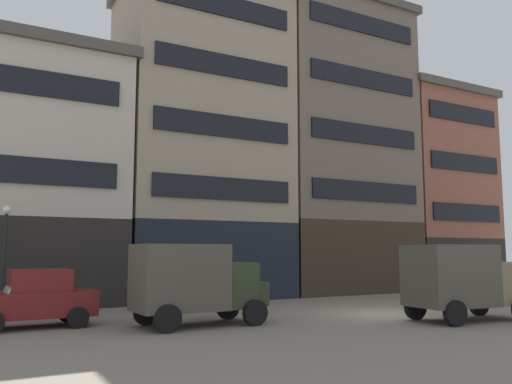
# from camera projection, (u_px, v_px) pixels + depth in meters

# --- Properties ---
(ground_plane) EXTENTS (120.00, 120.00, 0.00)m
(ground_plane) POSITION_uv_depth(u_px,v_px,m) (391.00, 315.00, 19.80)
(ground_plane) COLOR slate
(building_far_left) EXTENTS (10.00, 6.63, 11.72)m
(building_far_left) POSITION_uv_depth(u_px,v_px,m) (12.00, 174.00, 23.68)
(building_far_left) COLOR black
(building_far_left) RESTS_ON ground_plane
(building_center_left) EXTENTS (9.14, 6.63, 16.81)m
(building_center_left) POSITION_uv_depth(u_px,v_px,m) (201.00, 140.00, 28.37)
(building_center_left) COLOR black
(building_center_left) RESTS_ON ground_plane
(building_center_right) EXTENTS (9.50, 6.63, 17.93)m
(building_center_right) POSITION_uv_depth(u_px,v_px,m) (333.00, 146.00, 32.71)
(building_center_right) COLOR #33281E
(building_center_right) RESTS_ON ground_plane
(building_far_right) EXTENTS (7.82, 6.63, 13.53)m
(building_far_right) POSITION_uv_depth(u_px,v_px,m) (429.00, 188.00, 36.42)
(building_far_right) COLOR black
(building_far_right) RESTS_ON ground_plane
(delivery_truck_near) EXTENTS (4.41, 2.25, 2.62)m
(delivery_truck_near) POSITION_uv_depth(u_px,v_px,m) (196.00, 281.00, 16.95)
(delivery_truck_near) COLOR #2D3823
(delivery_truck_near) RESTS_ON ground_plane
(delivery_truck_far) EXTENTS (4.49, 2.48, 2.62)m
(delivery_truck_far) POSITION_uv_depth(u_px,v_px,m) (463.00, 279.00, 18.21)
(delivery_truck_far) COLOR #7A6B4C
(delivery_truck_far) RESTS_ON ground_plane
(sedan_dark) EXTENTS (3.75, 1.96, 1.83)m
(sedan_dark) POSITION_uv_depth(u_px,v_px,m) (35.00, 298.00, 16.49)
(sedan_dark) COLOR maroon
(sedan_dark) RESTS_ON ground_plane
(pedestrian_officer) EXTENTS (0.48, 0.48, 1.79)m
(pedestrian_officer) POSITION_uv_depth(u_px,v_px,m) (169.00, 285.00, 22.10)
(pedestrian_officer) COLOR black
(pedestrian_officer) RESTS_ON ground_plane
(streetlamp_curbside) EXTENTS (0.32, 0.32, 4.12)m
(streetlamp_curbside) POSITION_uv_depth(u_px,v_px,m) (5.00, 244.00, 19.57)
(streetlamp_curbside) COLOR black
(streetlamp_curbside) RESTS_ON ground_plane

